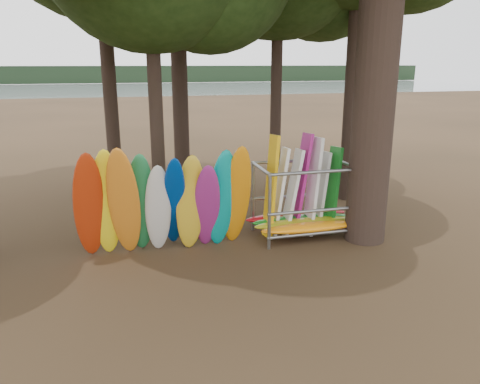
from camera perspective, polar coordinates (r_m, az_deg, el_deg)
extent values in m
plane|color=#47331E|center=(11.47, -1.71, -8.97)|extent=(120.00, 120.00, 0.00)
plane|color=gray|center=(70.37, -13.19, 11.23)|extent=(160.00, 160.00, 0.00)
cube|color=black|center=(120.23, -14.18, 13.74)|extent=(160.00, 4.00, 4.00)
cylinder|color=black|center=(16.16, -16.04, 17.85)|extent=(0.45, 0.45, 11.14)
cylinder|color=black|center=(17.63, -7.56, 18.61)|extent=(0.58, 0.58, 11.49)
cylinder|color=black|center=(17.26, 4.53, 16.81)|extent=(0.40, 0.40, 10.32)
cylinder|color=black|center=(13.57, -10.45, 14.94)|extent=(0.39, 0.39, 9.35)
cylinder|color=black|center=(16.76, 13.96, 19.32)|extent=(0.50, 0.50, 11.98)
ellipsoid|color=#B22B0C|center=(11.72, -17.90, -1.76)|extent=(0.87, 1.41, 2.94)
ellipsoid|color=yellow|center=(11.78, -15.93, -1.44)|extent=(0.78, 1.23, 2.95)
ellipsoid|color=orange|center=(11.56, -13.95, -1.41)|extent=(0.94, 1.57, 3.06)
ellipsoid|color=#1F703B|center=(11.85, -11.99, -1.45)|extent=(0.71, 1.31, 2.84)
ellipsoid|color=silver|center=(11.79, -9.95, -2.12)|extent=(0.66, 1.19, 2.55)
ellipsoid|color=#03348E|center=(11.85, -8.05, -1.41)|extent=(0.67, 1.90, 2.81)
ellipsoid|color=gold|center=(11.82, -6.05, -1.45)|extent=(0.79, 1.03, 2.72)
ellipsoid|color=#8D2372|center=(11.89, -4.08, -1.87)|extent=(0.78, 1.36, 2.52)
ellipsoid|color=#068A86|center=(11.98, -2.25, -0.92)|extent=(0.85, 1.13, 2.81)
ellipsoid|color=orange|center=(12.08, -0.40, -0.56)|extent=(0.75, 1.23, 2.90)
ellipsoid|color=orange|center=(12.92, 8.56, -4.26)|extent=(2.82, 0.55, 0.24)
ellipsoid|color=#A8A516|center=(13.25, 7.91, -3.73)|extent=(2.98, 0.55, 0.24)
ellipsoid|color=#1C8122|center=(13.52, 7.41, -3.32)|extent=(2.90, 0.55, 0.24)
ellipsoid|color=red|center=(13.80, 6.91, -2.90)|extent=(3.11, 0.55, 0.24)
cube|color=#E8AB0C|center=(12.91, 3.79, 0.56)|extent=(0.37, 0.81, 2.89)
cube|color=white|center=(13.20, 4.82, 0.04)|extent=(0.54, 0.74, 2.50)
cube|color=silver|center=(13.14, 6.34, -0.11)|extent=(0.60, 0.74, 2.48)
cube|color=#9D1A72|center=(13.35, 7.34, 1.00)|extent=(0.59, 0.81, 2.88)
cube|color=white|center=(13.31, 8.87, 0.64)|extent=(0.42, 0.79, 2.79)
cube|color=silver|center=(13.62, 9.76, -0.01)|extent=(0.42, 0.76, 2.34)
cube|color=#1B7B25|center=(13.63, 11.14, 0.23)|extent=(0.41, 0.79, 2.49)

